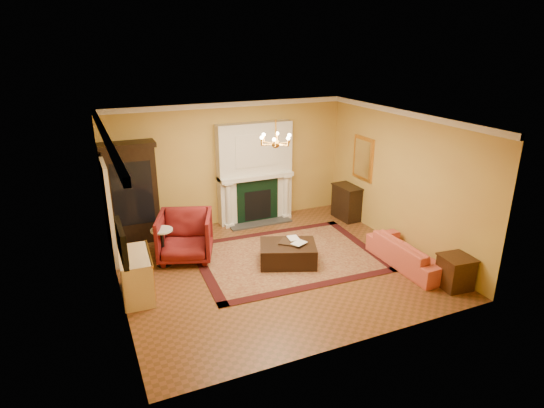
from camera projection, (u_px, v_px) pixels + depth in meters
floor at (275, 267)px, 9.28m from camera, size 6.00×5.50×0.02m
ceiling at (276, 119)px, 8.25m from camera, size 6.00×5.50×0.02m
wall_back at (229, 164)px, 11.14m from camera, size 6.00×0.02×3.00m
wall_front at (356, 256)px, 6.39m from camera, size 6.00×0.02×3.00m
wall_left at (112, 221)px, 7.62m from camera, size 0.02×5.50×3.00m
wall_right at (401, 179)px, 9.91m from camera, size 0.02×5.50×3.00m
fireplace at (255, 175)px, 11.31m from camera, size 1.90×0.70×2.50m
crown_molding at (256, 115)px, 9.10m from camera, size 6.00×5.50×0.12m
doorway at (109, 213)px, 9.26m from camera, size 0.08×1.05×2.10m
tv_panel at (121, 242)px, 7.18m from camera, size 0.09×0.95×0.58m
gilt_mirror at (363, 158)px, 11.05m from camera, size 0.06×0.76×1.05m
chandelier at (276, 141)px, 8.39m from camera, size 0.63×0.55×0.53m
oriental_rug at (287, 257)px, 9.69m from camera, size 3.90×3.00×0.02m
china_cabinet at (132, 195)px, 10.13m from camera, size 1.11×0.52×2.20m
wingback_armchair at (185, 234)px, 9.45m from camera, size 1.36×1.32×1.11m
pedestal_table at (163, 244)px, 9.20m from camera, size 0.44×0.44×0.79m
commode at (136, 275)px, 8.10m from camera, size 0.58×1.12×0.81m
coral_sofa at (410, 249)px, 9.20m from camera, size 0.57×1.93×0.75m
end_table at (455, 273)px, 8.41m from camera, size 0.57×0.57×0.60m
console_table at (347, 203)px, 11.65m from camera, size 0.48×0.79×0.85m
leather_ottoman at (288, 253)px, 9.34m from camera, size 1.36×1.19×0.42m
ottoman_tray at (291, 242)px, 9.32m from camera, size 0.57×0.56×0.03m
book_a at (289, 233)px, 9.36m from camera, size 0.22×0.05×0.29m
book_b at (295, 236)px, 9.24m from camera, size 0.11×0.21×0.30m
topiary_left at (226, 168)px, 10.89m from camera, size 0.16×0.16×0.42m
topiary_right at (281, 162)px, 11.45m from camera, size 0.15×0.15×0.41m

